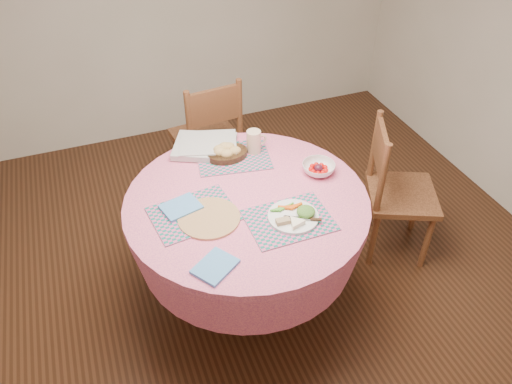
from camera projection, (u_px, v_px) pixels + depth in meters
ground at (248, 295)px, 2.98m from camera, size 4.00×4.00×0.00m
room_envelope at (244, 5)px, 1.90m from camera, size 4.01×4.01×2.71m
dining_table at (247, 227)px, 2.63m from camera, size 1.24×1.24×0.75m
chair_right at (395, 189)px, 3.01m from camera, size 0.54×0.55×0.91m
chair_back at (209, 136)px, 3.44m from camera, size 0.47×0.45×0.93m
placemat_front at (289, 220)px, 2.38m from camera, size 0.40×0.30×0.01m
placemat_left at (194, 214)px, 2.42m from camera, size 0.43×0.35×0.01m
placemat_back at (233, 157)px, 2.78m from camera, size 0.44×0.36×0.01m
wicker_trivet at (209, 218)px, 2.39m from camera, size 0.30×0.30×0.01m
napkin_near at (215, 266)px, 2.14m from camera, size 0.23×0.22×0.01m
napkin_far at (181, 207)px, 2.44m from camera, size 0.21×0.18×0.01m
dinner_plate at (295, 215)px, 2.38m from camera, size 0.25×0.25×0.05m
bread_bowl at (226, 151)px, 2.77m from camera, size 0.23×0.23×0.08m
latte_mug at (254, 141)px, 2.78m from camera, size 0.12×0.08×0.13m
fruit_bowl at (318, 168)px, 2.66m from camera, size 0.19×0.19×0.05m
newspaper_stack at (205, 146)px, 2.83m from camera, size 0.42×0.39×0.04m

